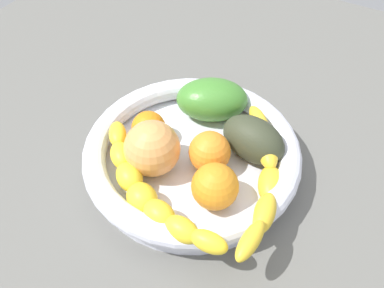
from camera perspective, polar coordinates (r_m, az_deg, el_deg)
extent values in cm
cube|color=#61605B|center=(61.44, 0.00, -4.15)|extent=(120.00, 120.00, 3.00)
cylinder|color=white|center=(59.48, 0.00, -2.63)|extent=(28.39, 28.39, 2.06)
torus|color=white|center=(57.47, 0.00, -0.93)|extent=(30.67, 30.67, 3.26)
ellipsoid|color=yellow|center=(58.29, -10.37, 1.34)|extent=(4.84, 5.15, 2.45)
ellipsoid|color=yellow|center=(56.14, -9.87, -1.56)|extent=(5.39, 5.26, 2.89)
ellipsoid|color=yellow|center=(54.18, -8.76, -4.55)|extent=(5.71, 5.32, 3.33)
ellipsoid|color=yellow|center=(52.48, -6.98, -7.53)|extent=(5.78, 5.33, 3.77)
ellipsoid|color=yellow|center=(50.34, -4.57, -9.81)|extent=(5.35, 4.41, 3.33)
ellipsoid|color=yellow|center=(48.57, -1.44, -11.85)|extent=(4.92, 3.35, 2.89)
ellipsoid|color=yellow|center=(47.26, 2.37, -13.50)|extent=(4.78, 2.71, 2.45)
ellipsoid|color=yellow|center=(46.81, 8.15, -13.23)|extent=(2.41, 6.09, 2.09)
ellipsoid|color=yellow|center=(50.48, 10.09, -9.45)|extent=(3.54, 6.32, 2.66)
ellipsoid|color=yellow|center=(54.42, 10.67, -5.90)|extent=(5.13, 6.73, 3.22)
ellipsoid|color=yellow|center=(56.60, 10.49, -1.11)|extent=(5.46, 6.47, 2.66)
ellipsoid|color=yellow|center=(58.94, 9.35, 3.27)|extent=(5.68, 5.74, 2.09)
sphere|color=orange|center=(59.72, -6.02, 2.32)|extent=(5.02, 5.02, 5.02)
sphere|color=orange|center=(51.80, 3.23, -5.94)|extent=(6.12, 6.12, 6.12)
sphere|color=orange|center=(55.74, 2.55, -1.02)|extent=(5.82, 5.82, 5.82)
ellipsoid|color=#438730|center=(63.11, 2.81, 6.24)|extent=(13.25, 11.84, 6.16)
sphere|color=#E89D54|center=(55.00, -5.60, -0.62)|extent=(7.73, 7.73, 7.73)
ellipsoid|color=#363C29|center=(57.67, 8.56, 0.62)|extent=(10.49, 7.64, 6.45)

